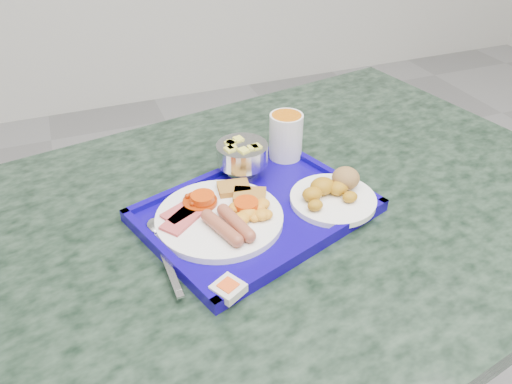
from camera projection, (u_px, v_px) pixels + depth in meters
table at (268, 289)px, 1.06m from camera, size 1.47×1.12×0.83m
tray at (256, 212)px, 0.92m from camera, size 0.47×0.41×0.02m
main_plate at (224, 215)px, 0.89m from camera, size 0.23×0.23×0.04m
bread_plate at (334, 193)px, 0.94m from camera, size 0.16×0.16×0.05m
fruit_bowl at (242, 155)px, 0.99m from camera, size 0.10×0.10×0.07m
juice_cup at (286, 135)px, 1.05m from camera, size 0.07×0.07×0.10m
spoon at (158, 235)px, 0.85m from camera, size 0.03×0.19×0.01m
knife at (167, 262)px, 0.80m from camera, size 0.01×0.17×0.00m
jam_packet at (228, 289)px, 0.75m from camera, size 0.06×0.06×0.02m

